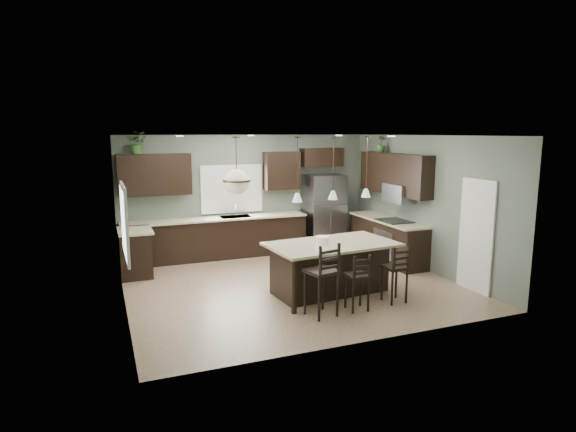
# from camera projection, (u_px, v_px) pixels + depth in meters

# --- Properties ---
(ground) EXTENTS (6.00, 6.00, 0.00)m
(ground) POSITION_uv_depth(u_px,v_px,m) (291.00, 284.00, 9.17)
(ground) COLOR #9E8466
(ground) RESTS_ON ground
(pantry_door) EXTENTS (0.04, 0.82, 2.04)m
(pantry_door) POSITION_uv_depth(u_px,v_px,m) (476.00, 236.00, 8.65)
(pantry_door) COLOR white
(pantry_door) RESTS_ON ground
(window_back) EXTENTS (1.35, 0.02, 1.00)m
(window_back) POSITION_uv_depth(u_px,v_px,m) (232.00, 189.00, 11.26)
(window_back) COLOR white
(window_back) RESTS_ON room_shell
(window_left) EXTENTS (0.02, 1.10, 1.00)m
(window_left) POSITION_uv_depth(u_px,v_px,m) (124.00, 222.00, 7.09)
(window_left) COLOR white
(window_left) RESTS_ON room_shell
(left_return_cabs) EXTENTS (0.60, 0.90, 0.90)m
(left_return_cabs) POSITION_uv_depth(u_px,v_px,m) (135.00, 254.00, 9.67)
(left_return_cabs) COLOR black
(left_return_cabs) RESTS_ON ground
(left_return_countertop) EXTENTS (0.66, 0.96, 0.04)m
(left_return_countertop) POSITION_uv_depth(u_px,v_px,m) (135.00, 231.00, 9.60)
(left_return_countertop) COLOR beige
(left_return_countertop) RESTS_ON left_return_cabs
(back_lower_cabs) EXTENTS (4.20, 0.60, 0.90)m
(back_lower_cabs) POSITION_uv_depth(u_px,v_px,m) (217.00, 239.00, 11.03)
(back_lower_cabs) COLOR black
(back_lower_cabs) RESTS_ON ground
(back_countertop) EXTENTS (4.20, 0.66, 0.04)m
(back_countertop) POSITION_uv_depth(u_px,v_px,m) (216.00, 219.00, 10.93)
(back_countertop) COLOR beige
(back_countertop) RESTS_ON back_lower_cabs
(sink_inset) EXTENTS (0.70, 0.45, 0.01)m
(sink_inset) POSITION_uv_depth(u_px,v_px,m) (236.00, 217.00, 11.09)
(sink_inset) COLOR gray
(sink_inset) RESTS_ON back_countertop
(faucet) EXTENTS (0.02, 0.02, 0.28)m
(faucet) POSITION_uv_depth(u_px,v_px,m) (236.00, 211.00, 11.04)
(faucet) COLOR silver
(faucet) RESTS_ON back_countertop
(back_upper_left) EXTENTS (1.55, 0.34, 0.90)m
(back_upper_left) POSITION_uv_depth(u_px,v_px,m) (155.00, 175.00, 10.42)
(back_upper_left) COLOR black
(back_upper_left) RESTS_ON room_shell
(back_upper_right) EXTENTS (0.85, 0.34, 0.90)m
(back_upper_right) POSITION_uv_depth(u_px,v_px,m) (282.00, 171.00, 11.49)
(back_upper_right) COLOR black
(back_upper_right) RESTS_ON room_shell
(fridge_header) EXTENTS (1.05, 0.34, 0.45)m
(fridge_header) POSITION_uv_depth(u_px,v_px,m) (322.00, 157.00, 11.82)
(fridge_header) COLOR black
(fridge_header) RESTS_ON room_shell
(right_lower_cabs) EXTENTS (0.60, 2.35, 0.90)m
(right_lower_cabs) POSITION_uv_depth(u_px,v_px,m) (387.00, 240.00, 10.87)
(right_lower_cabs) COLOR black
(right_lower_cabs) RESTS_ON ground
(right_countertop) EXTENTS (0.66, 2.35, 0.04)m
(right_countertop) POSITION_uv_depth(u_px,v_px,m) (387.00, 220.00, 10.78)
(right_countertop) COLOR beige
(right_countertop) RESTS_ON right_lower_cabs
(cooktop) EXTENTS (0.58, 0.75, 0.02)m
(cooktop) POSITION_uv_depth(u_px,v_px,m) (394.00, 221.00, 10.53)
(cooktop) COLOR black
(cooktop) RESTS_ON right_countertop
(wall_oven_front) EXTENTS (0.01, 0.72, 0.60)m
(wall_oven_front) POSITION_uv_depth(u_px,v_px,m) (382.00, 244.00, 10.51)
(wall_oven_front) COLOR gray
(wall_oven_front) RESTS_ON right_lower_cabs
(right_upper_cabs) EXTENTS (0.34, 2.35, 0.90)m
(right_upper_cabs) POSITION_uv_depth(u_px,v_px,m) (394.00, 174.00, 10.66)
(right_upper_cabs) COLOR black
(right_upper_cabs) RESTS_ON room_shell
(microwave) EXTENTS (0.40, 0.75, 0.40)m
(microwave) POSITION_uv_depth(u_px,v_px,m) (399.00, 193.00, 10.46)
(microwave) COLOR gray
(microwave) RESTS_ON right_upper_cabs
(refrigerator) EXTENTS (0.90, 0.74, 1.85)m
(refrigerator) POSITION_uv_depth(u_px,v_px,m) (324.00, 212.00, 11.79)
(refrigerator) COLOR gray
(refrigerator) RESTS_ON ground
(kitchen_island) EXTENTS (2.35, 1.47, 0.92)m
(kitchen_island) POSITION_uv_depth(u_px,v_px,m) (332.00, 268.00, 8.58)
(kitchen_island) COLOR black
(kitchen_island) RESTS_ON ground
(serving_dish) EXTENTS (0.24, 0.24, 0.14)m
(serving_dish) POSITION_uv_depth(u_px,v_px,m) (322.00, 240.00, 8.40)
(serving_dish) COLOR white
(serving_dish) RESTS_ON kitchen_island
(bar_stool_left) EXTENTS (0.53, 0.53, 1.19)m
(bar_stool_left) POSITION_uv_depth(u_px,v_px,m) (321.00, 279.00, 7.50)
(bar_stool_left) COLOR black
(bar_stool_left) RESTS_ON ground
(bar_stool_center) EXTENTS (0.37, 0.37, 0.95)m
(bar_stool_center) POSITION_uv_depth(u_px,v_px,m) (357.00, 282.00, 7.77)
(bar_stool_center) COLOR black
(bar_stool_center) RESTS_ON ground
(bar_stool_right) EXTENTS (0.38, 0.38, 1.00)m
(bar_stool_right) POSITION_uv_depth(u_px,v_px,m) (395.00, 273.00, 8.14)
(bar_stool_right) COLOR black
(bar_stool_right) RESTS_ON ground
(pendant_left) EXTENTS (0.17, 0.17, 1.10)m
(pendant_left) POSITION_uv_depth(u_px,v_px,m) (297.00, 170.00, 7.96)
(pendant_left) COLOR white
(pendant_left) RESTS_ON room_shell
(pendant_center) EXTENTS (0.17, 0.17, 1.10)m
(pendant_center) POSITION_uv_depth(u_px,v_px,m) (333.00, 168.00, 8.27)
(pendant_center) COLOR silver
(pendant_center) RESTS_ON room_shell
(pendant_right) EXTENTS (0.17, 0.17, 1.10)m
(pendant_right) POSITION_uv_depth(u_px,v_px,m) (367.00, 167.00, 8.58)
(pendant_right) COLOR white
(pendant_right) RESTS_ON room_shell
(chandelier) EXTENTS (0.46, 0.46, 0.96)m
(chandelier) POSITION_uv_depth(u_px,v_px,m) (236.00, 166.00, 7.89)
(chandelier) COLOR beige
(chandelier) RESTS_ON room_shell
(plant_back_left) EXTENTS (0.49, 0.44, 0.48)m
(plant_back_left) POSITION_uv_depth(u_px,v_px,m) (137.00, 143.00, 10.15)
(plant_back_left) COLOR #2E5826
(plant_back_left) RESTS_ON back_upper_left
(plant_right_wall) EXTENTS (0.23, 0.23, 0.38)m
(plant_right_wall) POSITION_uv_depth(u_px,v_px,m) (381.00, 144.00, 11.03)
(plant_right_wall) COLOR #2E5726
(plant_right_wall) RESTS_ON right_upper_cabs
(room_shell) EXTENTS (6.00, 6.00, 6.00)m
(room_shell) POSITION_uv_depth(u_px,v_px,m) (291.00, 196.00, 8.88)
(room_shell) COLOR slate
(room_shell) RESTS_ON ground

